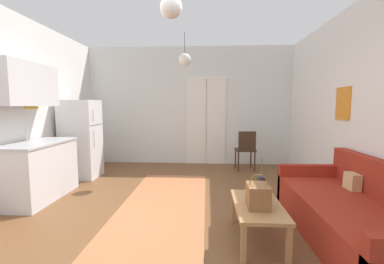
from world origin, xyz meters
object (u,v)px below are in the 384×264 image
Objects in this scene: pendant_lamp_far at (185,60)px; refrigerator at (81,139)px; bamboo_vase at (261,187)px; handbag at (258,195)px; coffee_table at (258,209)px; couch at (359,217)px; pendant_lamp_near at (171,7)px; accent_chair at (246,148)px.

refrigerator is at bearing -175.56° from pendant_lamp_far.
handbag is (-0.09, -0.27, -0.00)m from bamboo_vase.
bamboo_vase is 0.30× the size of refrigerator.
refrigerator reaches higher than handbag.
bamboo_vase reaches higher than coffee_table.
couch is 1.14m from handbag.
pendant_lamp_near reaches higher than refrigerator.
pendant_lamp_far is (-0.97, 2.51, 1.82)m from handbag.
refrigerator is (-3.14, 2.08, 0.25)m from bamboo_vase.
handbag is 0.39× the size of accent_chair.
pendant_lamp_near is (-0.86, -0.21, 1.80)m from handbag.
pendant_lamp_far reaches higher than accent_chair.
refrigerator reaches higher than accent_chair.
refrigerator is 2.38× the size of pendant_lamp_far.
handbag is 0.22× the size of refrigerator.
handbag is at bearing -37.51° from refrigerator.
couch is at bearing -28.02° from refrigerator.
bamboo_vase is (0.07, 0.19, 0.18)m from coffee_table.
coffee_table is 2.19m from pendant_lamp_near.
coffee_table is at bearing 18.35° from pendant_lamp_near.
pendant_lamp_far is at bearing 92.41° from pendant_lamp_near.
coffee_table is at bearing 78.15° from handbag.
coffee_table is at bearing -36.37° from refrigerator.
accent_chair is 1.36× the size of pendant_lamp_far.
accent_chair is at bearing 69.93° from pendant_lamp_near.
couch is 3.04m from accent_chair.
coffee_table is at bearing -177.20° from couch.
couch is 2.42× the size of accent_chair.
bamboo_vase is 1.35× the size of handbag.
accent_chair is (0.32, 2.98, 0.16)m from coffee_table.
bamboo_vase is at bearing 71.78° from handbag.
refrigerator is 3.71m from pendant_lamp_near.
handbag is 2.01m from pendant_lamp_near.
coffee_table is (-1.08, -0.05, 0.08)m from couch.
accent_chair reaches higher than handbag.
pendant_lamp_near is 2.72m from pendant_lamp_far.
accent_chair is 3.93m from pendant_lamp_near.
pendant_lamp_far is at bearing 18.75° from accent_chair.
bamboo_vase is at bearing -33.45° from refrigerator.
refrigerator is at bearing 7.66° from accent_chair.
pendant_lamp_near is (-1.96, -0.34, 2.06)m from couch.
pendant_lamp_near is at bearing -166.35° from handbag.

